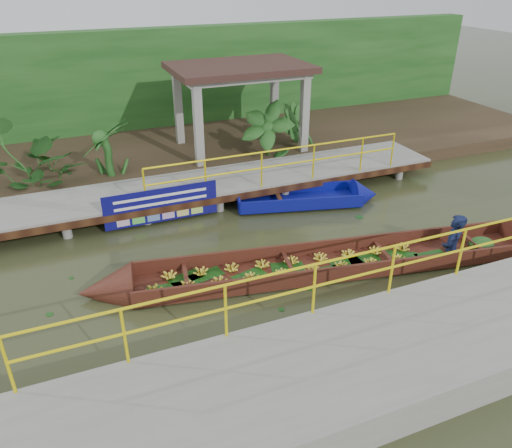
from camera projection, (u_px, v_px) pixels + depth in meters
name	position (u px, v px, depth m)	size (l,w,h in m)	color
ground	(216.00, 266.00, 11.28)	(80.00, 80.00, 0.00)	#2F3219
land_strip	(148.00, 153.00, 17.31)	(30.00, 8.00, 0.45)	#2E2217
far_dock	(177.00, 190.00, 13.87)	(16.00, 2.06, 1.66)	gray
near_dock	(356.00, 368.00, 8.04)	(18.00, 2.40, 1.73)	gray
pavilion	(239.00, 76.00, 16.13)	(4.40, 3.00, 3.00)	gray
foliage_backdrop	(129.00, 86.00, 18.53)	(30.00, 0.80, 4.00)	#174415
vendor_boat	(350.00, 257.00, 11.15)	(11.17, 2.98, 2.33)	#3B1910
moored_blue_boat	(332.00, 197.00, 14.17)	(4.16, 1.98, 0.96)	navy
blue_banner	(162.00, 205.00, 12.84)	(2.96, 0.04, 0.92)	#0D0B5F
tropical_plants	(99.00, 149.00, 14.41)	(14.38, 1.38, 1.72)	#174415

